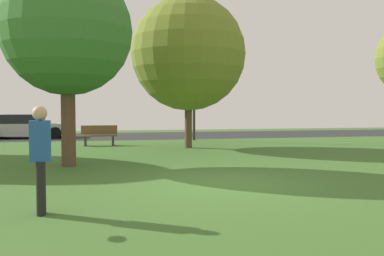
% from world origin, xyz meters
% --- Properties ---
extents(ground_plane, '(44.00, 44.00, 0.00)m').
position_xyz_m(ground_plane, '(0.00, 0.00, 0.00)').
color(ground_plane, '#3D6628').
extents(road_strip, '(44.00, 6.40, 0.01)m').
position_xyz_m(road_strip, '(0.00, 16.00, 0.00)').
color(road_strip, '#28282B').
rests_on(road_strip, ground_plane).
extents(oak_tree_center, '(4.79, 4.79, 6.37)m').
position_xyz_m(oak_tree_center, '(0.94, 8.29, 3.97)').
color(oak_tree_center, brown).
rests_on(oak_tree_center, ground_plane).
extents(birch_tree_lone, '(3.76, 3.76, 5.83)m').
position_xyz_m(birch_tree_lone, '(-3.57, 3.60, 3.93)').
color(birch_tree_lone, brown).
rests_on(birch_tree_lone, ground_plane).
extents(person_thrower, '(0.34, 0.30, 1.76)m').
position_xyz_m(person_thrower, '(-3.54, -2.06, 0.98)').
color(person_thrower, black).
rests_on(person_thrower, ground_plane).
extents(parked_car_silver, '(4.51, 2.10, 1.32)m').
position_xyz_m(parked_car_silver, '(-6.80, 15.61, 0.61)').
color(parked_car_silver, '#B7B7BC').
rests_on(parked_car_silver, ground_plane).
extents(park_bench, '(1.60, 0.45, 0.90)m').
position_xyz_m(park_bench, '(-2.78, 10.10, 0.46)').
color(park_bench, brown).
rests_on(park_bench, ground_plane).
extents(street_lamp_post, '(0.14, 0.14, 4.50)m').
position_xyz_m(street_lamp_post, '(2.01, 12.20, 2.25)').
color(street_lamp_post, '#2D2D33').
rests_on(street_lamp_post, ground_plane).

